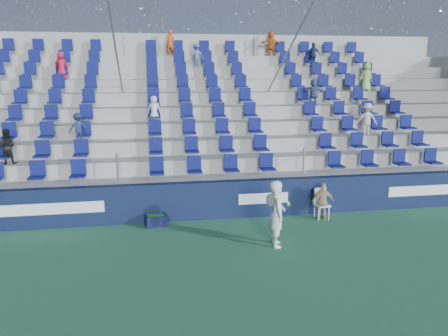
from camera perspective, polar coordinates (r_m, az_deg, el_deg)
name	(u,v)px	position (r m, az deg, el deg)	size (l,w,h in m)	color
ground	(235,259)	(11.08, 1.42, -11.86)	(70.00, 70.00, 0.00)	#31734C
sponsor_wall	(216,200)	(13.77, -1.05, -4.18)	(24.00, 0.32, 1.20)	#0F1837
grandstand	(198,130)	(18.39, -3.46, 5.00)	(24.00, 8.17, 6.63)	#9D9D98
tennis_player	(277,213)	(11.67, 6.94, -5.91)	(0.69, 0.70, 1.79)	white
line_judge_chair	(321,201)	(14.17, 12.55, -4.22)	(0.49, 0.50, 0.96)	white
line_judge	(323,201)	(14.03, 12.78, -4.24)	(0.69, 0.29, 1.17)	tan
ball_bin	(156,220)	(13.38, -8.89, -6.69)	(0.70, 0.54, 0.35)	#0E1236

